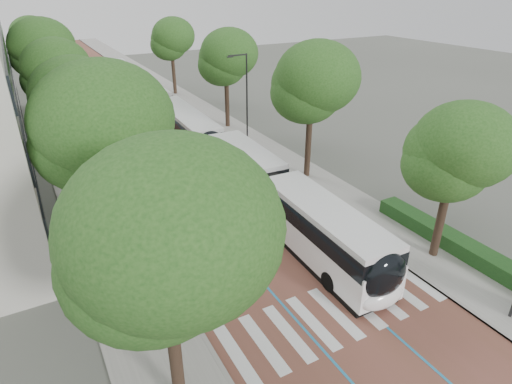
{
  "coord_description": "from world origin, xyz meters",
  "views": [
    {
      "loc": [
        -10.11,
        -10.29,
        13.52
      ],
      "look_at": [
        0.68,
        9.28,
        2.4
      ],
      "focal_mm": 30.0,
      "sensor_mm": 36.0,
      "label": 1
    }
  ],
  "objects": [
    {
      "name": "bus_queued_2",
      "position": [
        2.48,
        50.05,
        1.62
      ],
      "size": [
        3.25,
        12.52,
        3.2
      ],
      "rotation": [
        0.0,
        0.0,
        -0.06
      ],
      "color": "white",
      "rests_on": "ground"
    },
    {
      "name": "kerb_right",
      "position": [
        5.6,
        40.0,
        0.06
      ],
      "size": [
        0.2,
        140.0,
        0.14
      ],
      "primitive_type": "cube",
      "color": "gray",
      "rests_on": "ground"
    },
    {
      "name": "kerb_left",
      "position": [
        -5.6,
        40.0,
        0.06
      ],
      "size": [
        0.2,
        140.0,
        0.14
      ],
      "primitive_type": "cube",
      "color": "gray",
      "rests_on": "ground"
    },
    {
      "name": "lamp_post_left",
      "position": [
        -6.1,
        8.0,
        4.12
      ],
      "size": [
        0.14,
        0.14,
        8.0
      ],
      "primitive_type": "cylinder",
      "color": "#29282B",
      "rests_on": "sidewalk_left"
    },
    {
      "name": "zebra_crossing",
      "position": [
        0.2,
        1.0,
        0.03
      ],
      "size": [
        10.55,
        3.6,
        0.01
      ],
      "color": "silver",
      "rests_on": "ground"
    },
    {
      "name": "lane_line_left",
      "position": [
        -1.6,
        40.0,
        0.02
      ],
      "size": [
        0.12,
        126.0,
        0.01
      ],
      "primitive_type": "cube",
      "color": "teal",
      "rests_on": "road"
    },
    {
      "name": "ground",
      "position": [
        0.0,
        0.0,
        0.0
      ],
      "size": [
        160.0,
        160.0,
        0.0
      ],
      "primitive_type": "plane",
      "color": "#51544C",
      "rests_on": "ground"
    },
    {
      "name": "hedge",
      "position": [
        9.1,
        0.0,
        0.52
      ],
      "size": [
        1.2,
        14.0,
        0.8
      ],
      "primitive_type": "cube",
      "color": "#143B16",
      "rests_on": "sidewalk_right"
    },
    {
      "name": "bus_queued_1",
      "position": [
        2.16,
        37.41,
        1.62
      ],
      "size": [
        2.6,
        12.41,
        3.2
      ],
      "rotation": [
        0.0,
        0.0,
        0.0
      ],
      "color": "white",
      "rests_on": "ground"
    },
    {
      "name": "trees_right",
      "position": [
        7.7,
        22.28,
        6.57
      ],
      "size": [
        5.95,
        47.13,
        9.44
      ],
      "color": "black",
      "rests_on": "ground"
    },
    {
      "name": "road",
      "position": [
        0.0,
        40.0,
        0.01
      ],
      "size": [
        11.0,
        140.0,
        0.02
      ],
      "primitive_type": "cube",
      "color": "brown",
      "rests_on": "ground"
    },
    {
      "name": "streetlight_far",
      "position": [
        6.62,
        22.0,
        4.82
      ],
      "size": [
        1.82,
        0.2,
        8.0
      ],
      "color": "#29282B",
      "rests_on": "sidewalk_right"
    },
    {
      "name": "lane_line_right",
      "position": [
        1.6,
        40.0,
        0.02
      ],
      "size": [
        0.12,
        126.0,
        0.01
      ],
      "primitive_type": "cube",
      "color": "teal",
      "rests_on": "road"
    },
    {
      "name": "trees_left",
      "position": [
        -7.5,
        23.58,
        6.85
      ],
      "size": [
        6.46,
        60.94,
        10.06
      ],
      "color": "black",
      "rests_on": "ground"
    },
    {
      "name": "bus_queued_0",
      "position": [
        2.04,
        24.3,
        1.62
      ],
      "size": [
        2.85,
        12.46,
        3.2
      ],
      "rotation": [
        0.0,
        0.0,
        -0.03
      ],
      "color": "white",
      "rests_on": "ground"
    },
    {
      "name": "sidewalk_left",
      "position": [
        -7.5,
        40.0,
        0.06
      ],
      "size": [
        4.0,
        140.0,
        0.12
      ],
      "primitive_type": "cube",
      "color": "gray",
      "rests_on": "ground"
    },
    {
      "name": "sidewalk_right",
      "position": [
        7.5,
        40.0,
        0.06
      ],
      "size": [
        4.0,
        140.0,
        0.12
      ],
      "primitive_type": "cube",
      "color": "gray",
      "rests_on": "ground"
    },
    {
      "name": "lead_bus",
      "position": [
        2.29,
        8.51,
        1.63
      ],
      "size": [
        3.17,
        18.47,
        3.2
      ],
      "rotation": [
        0.0,
        0.0,
        -0.04
      ],
      "color": "black",
      "rests_on": "ground"
    }
  ]
}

